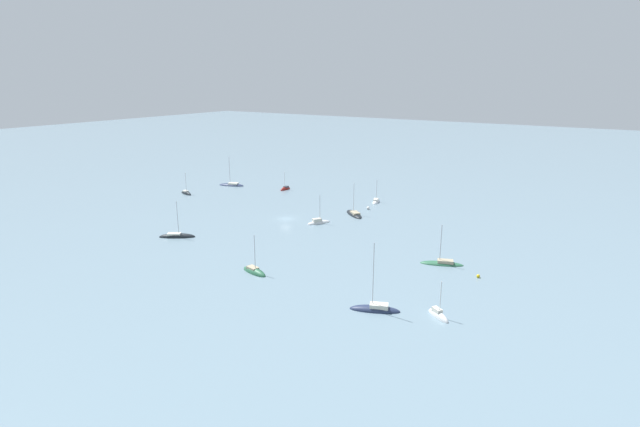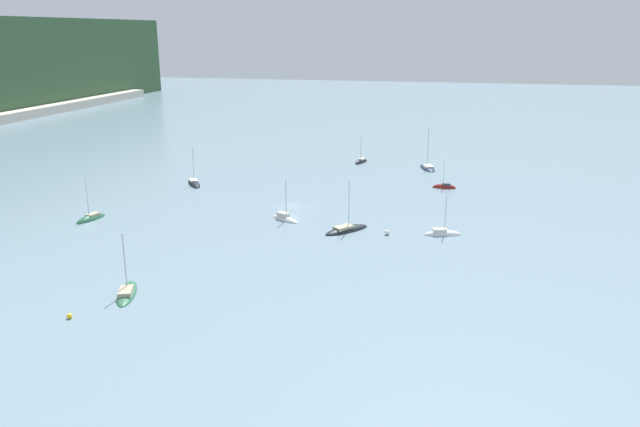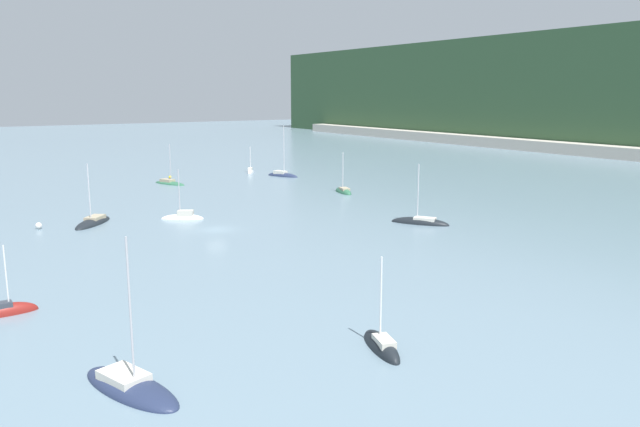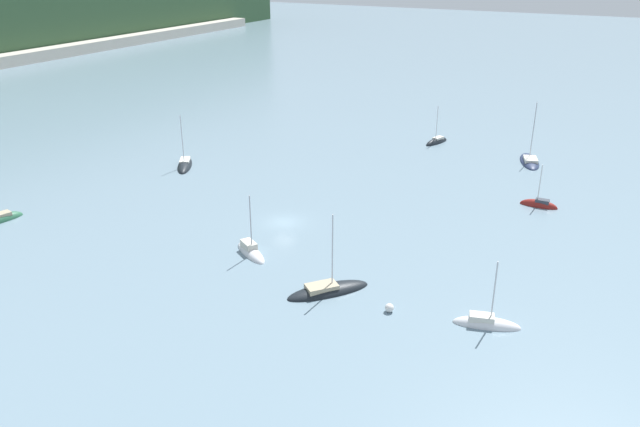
% 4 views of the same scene
% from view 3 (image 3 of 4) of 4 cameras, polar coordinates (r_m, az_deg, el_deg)
% --- Properties ---
extents(ground_plane, '(600.00, 600.00, 0.00)m').
position_cam_3_polar(ground_plane, '(83.22, -9.50, -1.48)').
color(ground_plane, slate).
extents(sailboat_1, '(8.30, 7.52, 9.15)m').
position_cam_3_polar(sailboat_1, '(91.37, -20.04, -0.84)').
color(sailboat_1, black).
rests_on(sailboat_1, ground_plane).
extents(sailboat_2, '(6.55, 3.37, 8.21)m').
position_cam_3_polar(sailboat_2, '(112.89, 2.15, 1.96)').
color(sailboat_2, '#2D6647').
rests_on(sailboat_2, ground_plane).
extents(sailboat_3, '(5.99, 3.21, 7.52)m').
position_cam_3_polar(sailboat_3, '(45.04, 5.65, -12.13)').
color(sailboat_3, black).
rests_on(sailboat_3, ground_plane).
extents(sailboat_4, '(8.06, 5.05, 11.76)m').
position_cam_3_polar(sailboat_4, '(135.45, -3.45, 3.47)').
color(sailboat_4, '#232D4C').
rests_on(sailboat_4, ground_plane).
extents(sailboat_5, '(7.95, 6.28, 9.12)m').
position_cam_3_polar(sailboat_5, '(86.99, 9.16, -0.89)').
color(sailboat_5, black).
rests_on(sailboat_5, ground_plane).
extents(sailboat_6, '(4.57, 3.70, 6.77)m').
position_cam_3_polar(sailboat_6, '(141.75, -6.37, 3.75)').
color(sailboat_6, silver).
rests_on(sailboat_6, ground_plane).
extents(sailboat_7, '(8.45, 5.04, 8.46)m').
position_cam_3_polar(sailboat_7, '(127.21, -13.60, 2.69)').
color(sailboat_7, '#2D6647').
rests_on(sailboat_7, ground_plane).
extents(sailboat_8, '(4.65, 6.09, 7.86)m').
position_cam_3_polar(sailboat_8, '(91.17, -12.44, -0.41)').
color(sailboat_8, silver).
rests_on(sailboat_8, ground_plane).
extents(sailboat_9, '(9.10, 5.34, 10.30)m').
position_cam_3_polar(sailboat_9, '(40.94, -16.95, -15.02)').
color(sailboat_9, '#232D4C').
rests_on(sailboat_9, ground_plane).
extents(sailboat_10, '(1.53, 4.90, 6.68)m').
position_cam_3_polar(sailboat_10, '(57.36, -26.77, -8.15)').
color(sailboat_10, maroon).
rests_on(sailboat_10, ground_plane).
extents(mooring_buoy_0, '(0.85, 0.85, 0.85)m').
position_cam_3_polar(mooring_buoy_0, '(90.65, -24.33, -1.02)').
color(mooring_buoy_0, white).
rests_on(mooring_buoy_0, ground_plane).
extents(mooring_buoy_1, '(0.62, 0.62, 0.62)m').
position_cam_3_polar(mooring_buoy_1, '(135.32, -13.54, 3.26)').
color(mooring_buoy_1, yellow).
rests_on(mooring_buoy_1, ground_plane).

